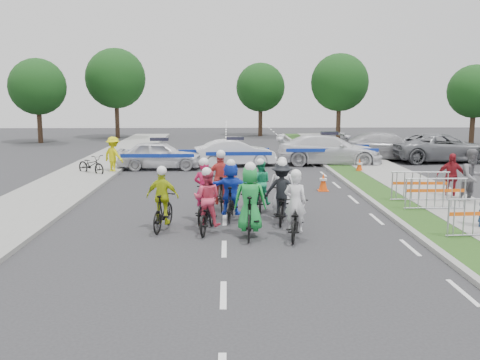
{
  "coord_description": "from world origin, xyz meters",
  "views": [
    {
      "loc": [
        0.08,
        -12.65,
        3.81
      ],
      "look_at": [
        0.48,
        3.74,
        1.1
      ],
      "focal_mm": 40.0,
      "sensor_mm": 36.0,
      "label": 1
    }
  ],
  "objects_px": {
    "rider_8": "(260,190)",
    "tree_1": "(340,83)",
    "cone_1": "(359,166)",
    "tree_4": "(261,87)",
    "rider_0": "(295,215)",
    "rider_1": "(250,208)",
    "rider_6": "(204,201)",
    "rider_7": "(282,193)",
    "rider_4": "(282,198)",
    "rider_5": "(231,194)",
    "police_car_2": "(329,150)",
    "marshal_hiviz": "(113,155)",
    "civilian_suv": "(442,148)",
    "tree_3": "(116,79)",
    "parked_bike": "(91,165)",
    "spectator_2": "(451,176)",
    "tree_2": "(475,92)",
    "rider_9": "(221,187)",
    "barrier_2": "(420,188)",
    "barrier_1": "(435,195)",
    "civilian_sedan": "(388,146)",
    "tree_0": "(37,87)",
    "spectator_1": "(472,177)",
    "rider_3": "(163,205)",
    "police_car_1": "(235,153)",
    "police_car_0": "(160,155)",
    "rider_2": "(207,208)"
  },
  "relations": [
    {
      "from": "tree_3",
      "to": "tree_4",
      "type": "height_order",
      "value": "tree_3"
    },
    {
      "from": "cone_1",
      "to": "tree_2",
      "type": "distance_m",
      "value": 18.28
    },
    {
      "from": "civilian_suv",
      "to": "spectator_2",
      "type": "height_order",
      "value": "spectator_2"
    },
    {
      "from": "rider_5",
      "to": "police_car_2",
      "type": "distance_m",
      "value": 13.29
    },
    {
      "from": "rider_4",
      "to": "tree_4",
      "type": "relative_size",
      "value": 0.3
    },
    {
      "from": "rider_8",
      "to": "parked_bike",
      "type": "distance_m",
      "value": 10.5
    },
    {
      "from": "civilian_suv",
      "to": "tree_1",
      "type": "height_order",
      "value": "tree_1"
    },
    {
      "from": "rider_8",
      "to": "tree_4",
      "type": "distance_m",
      "value": 29.82
    },
    {
      "from": "rider_9",
      "to": "barrier_2",
      "type": "distance_m",
      "value": 6.86
    },
    {
      "from": "rider_7",
      "to": "tree_4",
      "type": "height_order",
      "value": "tree_4"
    },
    {
      "from": "rider_9",
      "to": "tree_0",
      "type": "distance_m",
      "value": 27.47
    },
    {
      "from": "rider_3",
      "to": "tree_2",
      "type": "height_order",
      "value": "tree_2"
    },
    {
      "from": "spectator_2",
      "to": "tree_4",
      "type": "bearing_deg",
      "value": 120.47
    },
    {
      "from": "police_car_2",
      "to": "civilian_suv",
      "type": "xyz_separation_m",
      "value": [
        6.47,
        1.07,
        -0.02
      ]
    },
    {
      "from": "spectator_2",
      "to": "barrier_2",
      "type": "xyz_separation_m",
      "value": [
        -1.36,
        -0.71,
        -0.27
      ]
    },
    {
      "from": "rider_8",
      "to": "civilian_suv",
      "type": "height_order",
      "value": "rider_8"
    },
    {
      "from": "tree_0",
      "to": "civilian_sedan",
      "type": "bearing_deg",
      "value": -25.0
    },
    {
      "from": "civilian_suv",
      "to": "barrier_2",
      "type": "bearing_deg",
      "value": 150.31
    },
    {
      "from": "rider_7",
      "to": "tree_4",
      "type": "bearing_deg",
      "value": -90.31
    },
    {
      "from": "rider_8",
      "to": "cone_1",
      "type": "bearing_deg",
      "value": -119.5
    },
    {
      "from": "rider_4",
      "to": "police_car_1",
      "type": "bearing_deg",
      "value": -76.16
    },
    {
      "from": "rider_3",
      "to": "civilian_suv",
      "type": "distance_m",
      "value": 19.84
    },
    {
      "from": "rider_8",
      "to": "police_car_2",
      "type": "distance_m",
      "value": 11.62
    },
    {
      "from": "rider_1",
      "to": "rider_6",
      "type": "distance_m",
      "value": 2.14
    },
    {
      "from": "cone_1",
      "to": "tree_4",
      "type": "bearing_deg",
      "value": 98.85
    },
    {
      "from": "police_car_0",
      "to": "rider_4",
      "type": "bearing_deg",
      "value": -156.91
    },
    {
      "from": "police_car_0",
      "to": "police_car_2",
      "type": "bearing_deg",
      "value": -81.86
    },
    {
      "from": "rider_5",
      "to": "cone_1",
      "type": "bearing_deg",
      "value": -118.26
    },
    {
      "from": "barrier_1",
      "to": "tree_4",
      "type": "bearing_deg",
      "value": 97.0
    },
    {
      "from": "rider_4",
      "to": "tree_1",
      "type": "height_order",
      "value": "tree_1"
    },
    {
      "from": "rider_2",
      "to": "rider_0",
      "type": "bearing_deg",
      "value": 172.67
    },
    {
      "from": "tree_4",
      "to": "civilian_sedan",
      "type": "bearing_deg",
      "value": -69.82
    },
    {
      "from": "rider_5",
      "to": "police_car_2",
      "type": "relative_size",
      "value": 0.34
    },
    {
      "from": "police_car_2",
      "to": "barrier_1",
      "type": "bearing_deg",
      "value": -165.73
    },
    {
      "from": "rider_5",
      "to": "cone_1",
      "type": "height_order",
      "value": "rider_5"
    },
    {
      "from": "rider_8",
      "to": "tree_1",
      "type": "xyz_separation_m",
      "value": [
        7.85,
        25.55,
        3.9
      ]
    },
    {
      "from": "rider_0",
      "to": "tree_4",
      "type": "distance_m",
      "value": 33.25
    },
    {
      "from": "civilian_suv",
      "to": "tree_3",
      "type": "distance_m",
      "value": 26.48
    },
    {
      "from": "rider_4",
      "to": "civilian_suv",
      "type": "xyz_separation_m",
      "value": [
        10.25,
        13.61,
        0.05
      ]
    },
    {
      "from": "civilian_suv",
      "to": "spectator_1",
      "type": "bearing_deg",
      "value": 158.18
    },
    {
      "from": "rider_0",
      "to": "civilian_sedan",
      "type": "xyz_separation_m",
      "value": [
        7.32,
        16.22,
        0.16
      ]
    },
    {
      "from": "police_car_2",
      "to": "marshal_hiviz",
      "type": "xyz_separation_m",
      "value": [
        -10.7,
        -2.87,
        0.08
      ]
    },
    {
      "from": "rider_2",
      "to": "rider_6",
      "type": "height_order",
      "value": "rider_6"
    },
    {
      "from": "rider_0",
      "to": "rider_1",
      "type": "bearing_deg",
      "value": 3.86
    },
    {
      "from": "rider_0",
      "to": "spectator_2",
      "type": "distance_m",
      "value": 7.97
    },
    {
      "from": "rider_6",
      "to": "tree_4",
      "type": "height_order",
      "value": "tree_4"
    },
    {
      "from": "rider_7",
      "to": "tree_0",
      "type": "bearing_deg",
      "value": -55.21
    },
    {
      "from": "rider_6",
      "to": "tree_4",
      "type": "bearing_deg",
      "value": -87.79
    },
    {
      "from": "rider_8",
      "to": "tree_1",
      "type": "distance_m",
      "value": 27.01
    },
    {
      "from": "rider_5",
      "to": "tree_3",
      "type": "distance_m",
      "value": 30.66
    }
  ]
}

